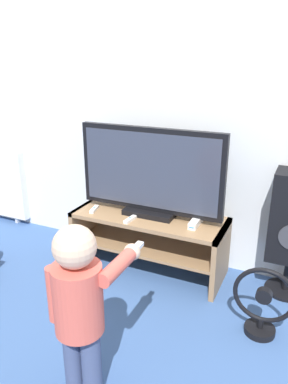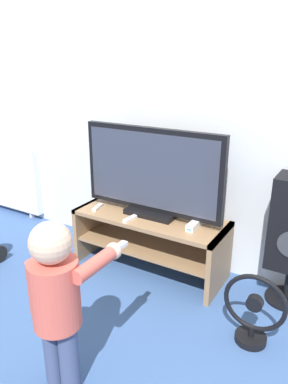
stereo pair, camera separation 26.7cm
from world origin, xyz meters
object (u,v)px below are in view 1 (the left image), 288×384
Objects in this scene: remote_primary at (94,209)px; child at (80,299)px; television at (150,173)px; floor_fan at (263,305)px; remote_secondary at (130,219)px; game_console at (196,222)px.

child reaches higher than remote_primary.
floor_fan is at bearing -24.26° from television.
remote_primary is at bearing -165.31° from television.
child is at bearing -133.04° from floor_fan.
remote_primary is 0.35m from remote_secondary.
game_console is 1.51× the size of remote_secondary.
remote_secondary is at bearing -163.95° from game_console.
floor_fan is (1.00, -0.25, -0.26)m from remote_secondary.
game_console is at bearing 145.28° from floor_fan.
game_console is 0.72m from floor_fan.
game_console is 1.50× the size of remote_primary.
remote_primary is at bearing 119.26° from child.
child is (0.61, -1.09, 0.07)m from remote_primary.
remote_primary and remote_secondary have the same top height.
remote_secondary is (-0.46, -0.13, -0.01)m from game_console.
television is at bearing 62.84° from remote_secondary.
remote_secondary is 1.07m from child.
game_console is 0.45× the size of floor_fan.
remote_primary is 1.01× the size of remote_secondary.
remote_primary is 0.15× the size of child.
remote_primary is at bearing -174.51° from game_console.
television is at bearing 14.69° from remote_primary.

